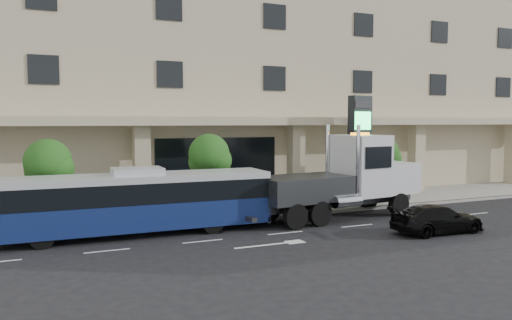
# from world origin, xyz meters

# --- Properties ---
(ground) EXTENTS (120.00, 120.00, 0.00)m
(ground) POSITION_xyz_m (0.00, 0.00, 0.00)
(ground) COLOR black
(ground) RESTS_ON ground
(sidewalk) EXTENTS (120.00, 6.00, 0.15)m
(sidewalk) POSITION_xyz_m (0.00, 5.00, 0.07)
(sidewalk) COLOR gray
(sidewalk) RESTS_ON ground
(curb) EXTENTS (120.00, 0.30, 0.15)m
(curb) POSITION_xyz_m (0.00, 2.00, 0.07)
(curb) COLOR gray
(curb) RESTS_ON ground
(convention_center) EXTENTS (60.00, 17.60, 20.00)m
(convention_center) POSITION_xyz_m (-0.00, 15.42, 9.97)
(convention_center) COLOR #BAAD8B
(convention_center) RESTS_ON ground
(tree_left) EXTENTS (2.27, 2.20, 4.22)m
(tree_left) POSITION_xyz_m (-9.97, 3.59, 3.11)
(tree_left) COLOR #422B19
(tree_left) RESTS_ON sidewalk
(tree_mid) EXTENTS (2.28, 2.20, 4.38)m
(tree_mid) POSITION_xyz_m (-1.97, 3.59, 3.26)
(tree_mid) COLOR #422B19
(tree_mid) RESTS_ON sidewalk
(tree_right) EXTENTS (2.10, 2.00, 4.04)m
(tree_right) POSITION_xyz_m (9.53, 3.59, 3.04)
(tree_right) COLOR #422B19
(tree_right) RESTS_ON sidewalk
(city_bus) EXTENTS (12.21, 2.79, 3.08)m
(city_bus) POSITION_xyz_m (-6.32, 0.88, 1.57)
(city_bus) COLOR black
(city_bus) RESTS_ON ground
(tow_truck) EXTENTS (11.05, 3.80, 5.00)m
(tow_truck) POSITION_xyz_m (4.78, 0.70, 2.06)
(tow_truck) COLOR #2D3033
(tow_truck) RESTS_ON ground
(black_sedan) EXTENTS (4.63, 2.01, 1.33)m
(black_sedan) POSITION_xyz_m (6.51, -4.28, 0.66)
(black_sedan) COLOR black
(black_sedan) RESTS_ON ground
(signage_pylon) EXTENTS (1.74, 0.97, 6.62)m
(signage_pylon) POSITION_xyz_m (8.02, 4.04, 3.51)
(signage_pylon) COLOR black
(signage_pylon) RESTS_ON sidewalk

